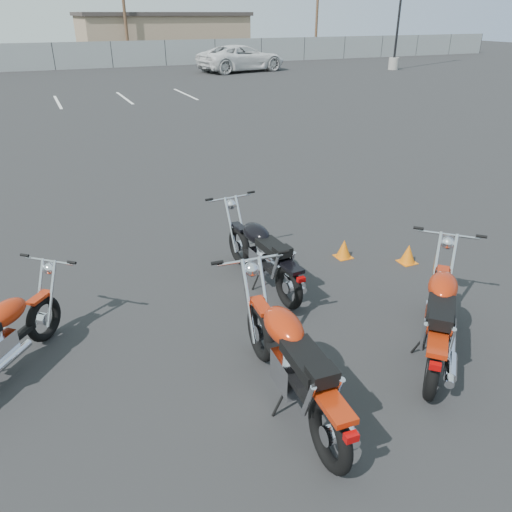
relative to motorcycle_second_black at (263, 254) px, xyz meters
name	(u,v)px	position (x,y,z in m)	size (l,w,h in m)	color
ground	(261,322)	(-0.45, -0.92, -0.49)	(120.00, 120.00, 0.00)	black
motorcycle_second_black	(263,254)	(0.00, 0.00, 0.00)	(0.85, 2.20, 1.08)	black
motorcycle_third_red	(293,361)	(-0.80, -2.43, 0.05)	(0.93, 2.42, 1.18)	black
motorcycle_rear_red	(439,316)	(1.15, -2.35, 0.02)	(1.93, 1.95, 1.13)	black
training_cone_near	(344,249)	(1.59, 0.27, -0.34)	(0.26, 0.26, 0.31)	orange
training_cone_far	(408,254)	(2.43, -0.32, -0.34)	(0.26, 0.26, 0.31)	orange
light_pole_east	(398,22)	(21.51, 24.56, 2.59)	(0.80, 0.70, 11.47)	gray
chainlink_fence	(53,56)	(-0.45, 34.08, 0.41)	(80.06, 0.06, 1.80)	slate
tan_building_east	(161,34)	(9.55, 43.08, 1.37)	(14.40, 9.40, 3.70)	#90785D
utility_pole_d	(318,0)	(23.55, 39.08, 4.20)	(1.80, 0.24, 9.00)	#493122
parking_line_stripes	(22,104)	(-2.95, 19.08, -0.49)	(15.12, 4.00, 0.01)	silver
white_van	(242,50)	(11.24, 27.88, 0.85)	(7.07, 2.83, 2.69)	silver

